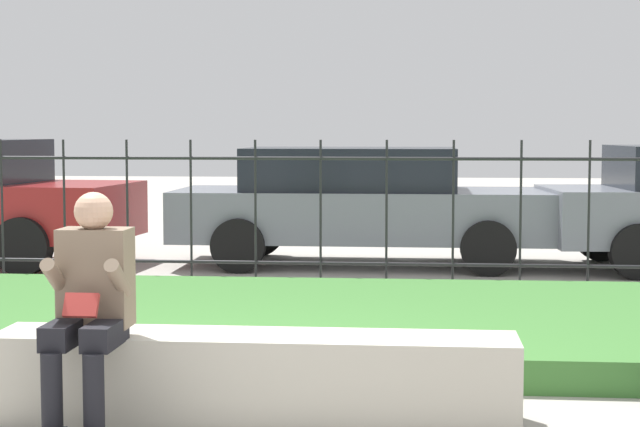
{
  "coord_description": "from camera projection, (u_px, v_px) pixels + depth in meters",
  "views": [
    {
      "loc": [
        0.97,
        -5.81,
        1.63
      ],
      "look_at": [
        0.28,
        1.54,
        1.04
      ],
      "focal_mm": 60.0,
      "sensor_mm": 36.0,
      "label": 1
    }
  ],
  "objects": [
    {
      "name": "ground_plane",
      "position": [
        244.0,
        420.0,
        5.98
      ],
      "size": [
        60.0,
        60.0,
        0.0
      ],
      "primitive_type": "plane",
      "color": "#A8A399"
    },
    {
      "name": "stone_bench",
      "position": [
        255.0,
        382.0,
        5.96
      ],
      "size": [
        2.91,
        0.49,
        0.49
      ],
      "color": "#B7B2A3",
      "rests_on": "ground_plane"
    },
    {
      "name": "person_seated_reader",
      "position": [
        90.0,
        300.0,
        5.72
      ],
      "size": [
        0.42,
        0.73,
        1.29
      ],
      "color": "black",
      "rests_on": "ground_plane"
    },
    {
      "name": "grass_berm",
      "position": [
        295.0,
        322.0,
        8.4
      ],
      "size": [
        9.13,
        3.5,
        0.22
      ],
      "color": "#3D7533",
      "rests_on": "ground_plane"
    },
    {
      "name": "car_parked_center",
      "position": [
        361.0,
        203.0,
        12.76
      ],
      "size": [
        4.52,
        1.86,
        1.4
      ],
      "rotation": [
        0.0,
        0.0,
        0.0
      ],
      "color": "slate",
      "rests_on": "ground_plane"
    },
    {
      "name": "iron_fence",
      "position": [
        321.0,
        213.0,
        10.51
      ],
      "size": [
        7.13,
        0.03,
        1.52
      ],
      "color": "#232326",
      "rests_on": "ground_plane"
    }
  ]
}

